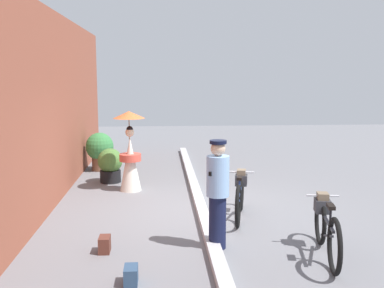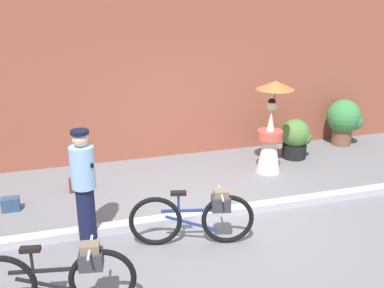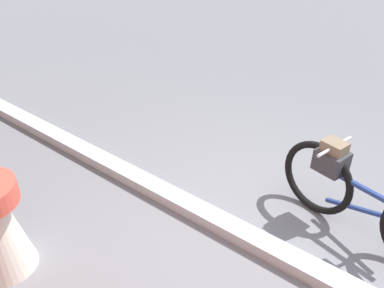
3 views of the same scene
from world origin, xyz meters
TOP-DOWN VIEW (x-y plane):
  - ground_plane at (0.00, 0.00)m, footprint 30.00×30.00m
  - building_wall at (0.00, 3.07)m, footprint 14.00×0.40m
  - sidewalk_curb at (0.00, 0.00)m, footprint 14.00×0.20m
  - bicycle_near_officer at (-0.51, -0.68)m, footprint 1.73×0.57m
  - bicycle_far_side at (-2.40, -1.60)m, footprint 1.84×0.51m
  - person_officer at (-1.98, -0.07)m, footprint 0.34×0.34m
  - person_with_parasol at (1.64, 1.46)m, footprint 0.71×0.71m
  - potted_plant_by_door at (2.51, 1.99)m, footprint 0.62×0.60m
  - potted_plant_small at (3.96, 2.42)m, footprint 0.78×0.76m
  - backpack_on_pavement at (-2.04, 1.61)m, footprint 0.27×0.16m
  - backpack_spare at (-3.12, 1.15)m, footprint 0.28×0.17m

SIDE VIEW (x-z plane):
  - ground_plane at x=0.00m, z-range 0.00..0.00m
  - sidewalk_curb at x=0.00m, z-range 0.00..0.12m
  - backpack_spare at x=-3.12m, z-range 0.01..0.23m
  - backpack_on_pavement at x=-2.04m, z-range 0.01..0.24m
  - bicycle_near_officer at x=-0.51m, z-range 0.02..0.84m
  - bicycle_far_side at x=-2.40m, z-range 0.02..0.86m
  - potted_plant_by_door at x=2.51m, z-range 0.02..0.86m
  - potted_plant_small at x=3.96m, z-range 0.07..1.12m
  - person_with_parasol at x=1.64m, z-range -0.04..1.77m
  - person_officer at x=-1.98m, z-range 0.05..1.70m
  - building_wall at x=0.00m, z-range 0.00..3.89m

